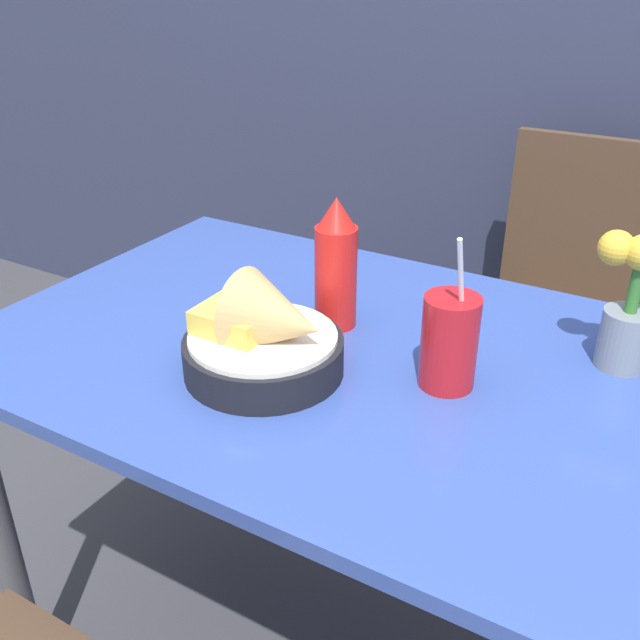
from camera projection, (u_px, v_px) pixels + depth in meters
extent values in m
cube|color=#334C9E|center=(357.00, 359.00, 1.11)|extent=(1.20, 0.76, 0.02)
cylinder|color=#4C4C51|center=(2.00, 539.00, 1.28)|extent=(0.05, 0.05, 0.72)
cylinder|color=#4C4C51|center=(220.00, 375.00, 1.77)|extent=(0.05, 0.05, 0.72)
cylinder|color=#473323|center=(450.00, 439.00, 1.76)|extent=(0.03, 0.03, 0.44)
cylinder|color=#473323|center=(601.00, 489.00, 1.60)|extent=(0.03, 0.03, 0.44)
cylinder|color=#473323|center=(495.00, 373.00, 2.04)|extent=(0.03, 0.03, 0.44)
cylinder|color=#473323|center=(628.00, 409.00, 1.88)|extent=(0.03, 0.03, 0.44)
cube|color=#473323|center=(555.00, 345.00, 1.71)|extent=(0.40, 0.40, 0.02)
cube|color=#473323|center=(589.00, 230.00, 1.75)|extent=(0.40, 0.03, 0.45)
cylinder|color=black|center=(264.00, 355.00, 1.04)|extent=(0.24, 0.24, 0.05)
cylinder|color=white|center=(263.00, 337.00, 1.03)|extent=(0.22, 0.22, 0.01)
cone|color=tan|center=(279.00, 320.00, 1.00)|extent=(0.13, 0.13, 0.13)
cube|color=#E5C14C|center=(234.00, 323.00, 1.03)|extent=(0.11, 0.08, 0.04)
cylinder|color=red|center=(336.00, 277.00, 1.15)|extent=(0.07, 0.07, 0.17)
cone|color=red|center=(336.00, 213.00, 1.09)|extent=(0.06, 0.06, 0.05)
cylinder|color=red|center=(449.00, 342.00, 0.99)|extent=(0.08, 0.08, 0.14)
cylinder|color=black|center=(449.00, 349.00, 1.00)|extent=(0.07, 0.07, 0.11)
cylinder|color=white|center=(462.00, 304.00, 0.96)|extent=(0.01, 0.07, 0.21)
cylinder|color=gray|center=(624.00, 339.00, 1.05)|extent=(0.07, 0.07, 0.09)
cylinder|color=#33722D|center=(636.00, 286.00, 1.01)|extent=(0.02, 0.02, 0.08)
sphere|color=gold|center=(616.00, 248.00, 1.00)|extent=(0.05, 0.05, 0.05)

